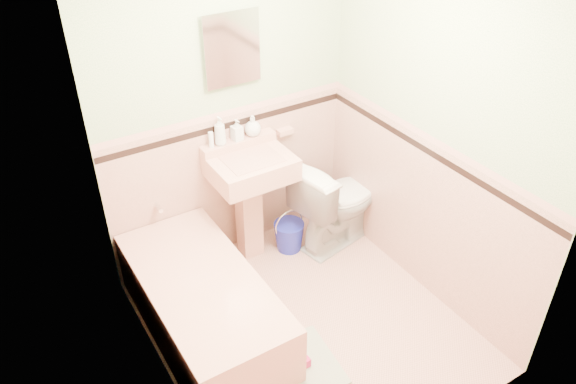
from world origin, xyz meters
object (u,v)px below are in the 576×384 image
bathtub (204,307)px  medicine_cabinet (231,48)px  sink (252,209)px  bucket (289,236)px  toilet (338,202)px  soap_bottle_right (253,126)px  soap_bottle_mid (237,130)px  shoe (298,365)px  soap_bottle_left (220,131)px

bathtub → medicine_cabinet: size_ratio=3.36×
sink → bathtub: bearing=-142.1°
bucket → toilet: bearing=-16.7°
bathtub → sink: size_ratio=1.59×
soap_bottle_right → medicine_cabinet: bearing=166.7°
soap_bottle_mid → toilet: (0.70, -0.37, -0.69)m
medicine_cabinet → bathtub: bearing=-132.6°
soap_bottle_mid → sink: bearing=-87.6°
bucket → shoe: size_ratio=1.57×
medicine_cabinet → toilet: size_ratio=0.56×
soap_bottle_left → bucket: soap_bottle_left is taller
shoe → medicine_cabinet: bearing=74.7°
medicine_cabinet → toilet: (0.69, -0.40, -1.30)m
bathtub → bucket: bathtub is taller
bathtub → sink: bearing=37.9°
medicine_cabinet → shoe: 2.17m
medicine_cabinet → soap_bottle_right: 0.63m
soap_bottle_mid → shoe: size_ratio=1.03×
soap_bottle_mid → toilet: 1.05m
soap_bottle_mid → shoe: bearing=-103.1°
sink → soap_bottle_mid: size_ratio=5.74×
bathtub → soap_bottle_mid: size_ratio=9.14×
medicine_cabinet → bucket: bearing=-43.1°
shoe → soap_bottle_left: bearing=80.4°
sink → soap_bottle_mid: bearing=92.4°
soap_bottle_left → soap_bottle_mid: 0.14m
shoe → soap_bottle_right: bearing=69.5°
shoe → bathtub: bearing=117.0°
soap_bottle_mid → toilet: bearing=-27.7°
bucket → sink: bearing=167.2°
soap_bottle_left → bathtub: bearing=-127.0°
medicine_cabinet → bucket: size_ratio=1.78×
bucket → soap_bottle_mid: bearing=140.8°
soap_bottle_left → toilet: (0.84, -0.37, -0.72)m
shoe → sink: bearing=72.5°
bathtub → sink: (0.68, 0.53, 0.25)m
bathtub → soap_bottle_right: 1.38m
toilet → bucket: (-0.39, 0.12, -0.27)m
soap_bottle_mid → toilet: size_ratio=0.21×
soap_bottle_mid → bucket: (0.30, -0.25, -0.96)m
sink → soap_bottle_left: bearing=128.9°
medicine_cabinet → shoe: size_ratio=2.79×
sink → shoe: sink is taller
bathtub → medicine_cabinet: (0.68, 0.74, 1.47)m
toilet → shoe: 1.45m
bathtub → soap_bottle_left: 1.26m
medicine_cabinet → soap_bottle_mid: 0.61m
soap_bottle_left → shoe: bearing=-97.5°
toilet → sink: bearing=63.5°
soap_bottle_right → soap_bottle_mid: bearing=180.0°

